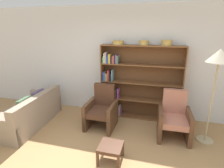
% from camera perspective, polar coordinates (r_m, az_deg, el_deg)
% --- Properties ---
extents(wall_back, '(12.00, 0.06, 2.75)m').
position_cam_1_polar(wall_back, '(4.46, 4.58, 7.03)').
color(wall_back, silver).
rests_on(wall_back, ground).
extents(bookshelf, '(1.96, 0.30, 1.83)m').
position_cam_1_polar(bookshelf, '(4.38, 6.92, 0.06)').
color(bookshelf, brown).
rests_on(bookshelf, ground).
extents(bowl_brass, '(0.28, 0.28, 0.10)m').
position_cam_1_polar(bowl_brass, '(4.25, 2.02, 13.48)').
color(bowl_brass, tan).
rests_on(bowl_brass, bookshelf).
extents(bowl_terracotta, '(0.23, 0.23, 0.11)m').
position_cam_1_polar(bowl_terracotta, '(4.16, 10.38, 13.21)').
color(bowl_terracotta, tan).
rests_on(bowl_terracotta, bookshelf).
extents(bowl_stoneware, '(0.24, 0.24, 0.12)m').
position_cam_1_polar(bowl_stoneware, '(4.14, 17.45, 12.83)').
color(bowl_stoneware, tan).
rests_on(bowl_stoneware, bookshelf).
extents(couch, '(0.94, 1.77, 0.78)m').
position_cam_1_polar(couch, '(4.60, -25.48, -8.74)').
color(couch, gray).
rests_on(couch, ground).
extents(armchair_leather, '(0.65, 0.69, 0.97)m').
position_cam_1_polar(armchair_leather, '(4.07, -3.36, -8.38)').
color(armchair_leather, brown).
rests_on(armchair_leather, ground).
extents(armchair_cushioned, '(0.66, 0.70, 0.97)m').
position_cam_1_polar(armchair_cushioned, '(3.92, 19.55, -10.50)').
color(armchair_cushioned, brown).
rests_on(armchair_cushioned, ground).
extents(floor_lamp, '(0.44, 0.44, 1.85)m').
position_cam_1_polar(floor_lamp, '(3.65, 31.50, 6.31)').
color(floor_lamp, tan).
rests_on(floor_lamp, ground).
extents(footstool, '(0.39, 0.39, 0.31)m').
position_cam_1_polar(footstool, '(3.14, -0.44, -20.14)').
color(footstool, brown).
rests_on(footstool, ground).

